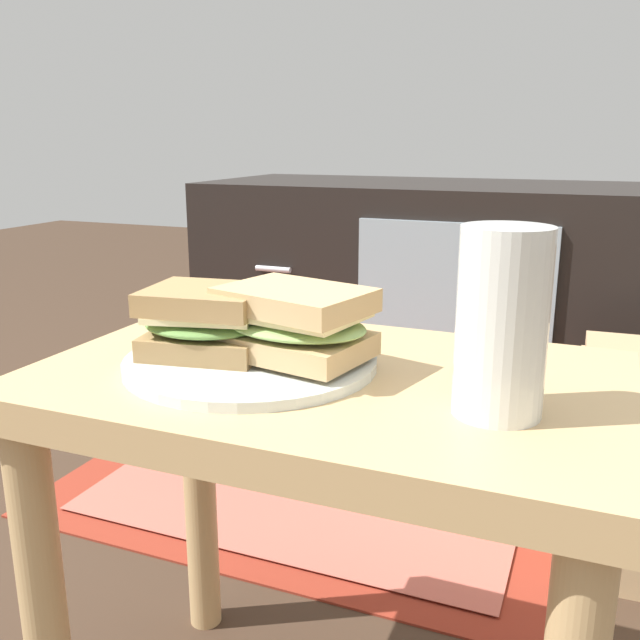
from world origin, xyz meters
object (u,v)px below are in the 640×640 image
(tv_cabinet, at_px, (419,309))
(beer_glass, at_px, (502,325))
(sandwich_back, at_px, (295,322))
(paper_bag, at_px, (638,467))
(sandwich_front, at_px, (207,321))
(plate, at_px, (251,361))

(tv_cabinet, xyz_separation_m, beer_glass, (0.31, -0.99, 0.24))
(sandwich_back, distance_m, paper_bag, 0.71)
(sandwich_back, bearing_deg, tv_cabinet, 96.83)
(sandwich_front, bearing_deg, beer_glass, -5.05)
(tv_cabinet, height_order, beer_glass, beer_glass)
(sandwich_front, xyz_separation_m, paper_bag, (0.44, 0.53, -0.32))
(sandwich_back, relative_size, paper_bag, 0.43)
(tv_cabinet, xyz_separation_m, plate, (0.07, -0.96, 0.17))
(sandwich_back, bearing_deg, beer_glass, -11.00)
(plate, bearing_deg, tv_cabinet, 94.13)
(sandwich_front, xyz_separation_m, beer_glass, (0.29, -0.03, 0.03))
(sandwich_front, bearing_deg, plate, 8.13)
(tv_cabinet, distance_m, paper_bag, 0.65)
(sandwich_front, height_order, sandwich_back, sandwich_back)
(tv_cabinet, height_order, paper_bag, tv_cabinet)
(beer_glass, bearing_deg, sandwich_front, 174.95)
(beer_glass, bearing_deg, sandwich_back, 169.00)
(tv_cabinet, distance_m, sandwich_back, 0.99)
(plate, relative_size, beer_glass, 1.62)
(plate, bearing_deg, beer_glass, -7.49)
(sandwich_back, bearing_deg, plate, -171.87)
(sandwich_front, relative_size, beer_glass, 0.90)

